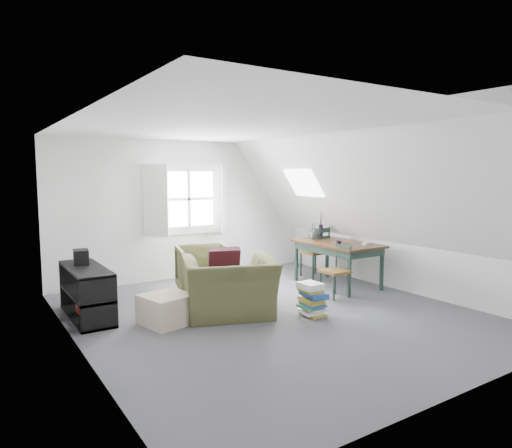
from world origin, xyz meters
TOP-DOWN VIEW (x-y plane):
  - floor at (0.00, 0.00)m, footprint 5.50×5.50m
  - ceiling at (0.00, 0.00)m, footprint 5.50×5.50m
  - wall_back at (0.00, 2.75)m, footprint 5.00×0.00m
  - wall_front at (0.00, -2.75)m, footprint 5.00×0.00m
  - wall_left at (-2.50, 0.00)m, footprint 0.00×5.50m
  - wall_right at (2.50, 0.00)m, footprint 0.00×5.50m
  - slope_left at (-1.55, 0.00)m, footprint 3.19×5.50m
  - slope_right at (1.55, 0.00)m, footprint 3.19×5.50m
  - dormer_window at (0.00, 2.68)m, footprint 1.71×0.35m
  - skylight at (1.55, 1.30)m, footprint 0.35×0.75m
  - armchair_near at (-0.53, 0.28)m, footprint 1.49×1.40m
  - armchair_far at (-0.30, 1.50)m, footprint 1.02×1.04m
  - throw_pillow at (-0.53, 0.43)m, footprint 0.48×0.37m
  - ottoman at (-1.37, 0.41)m, footprint 0.68×0.68m
  - dining_table at (1.86, 0.75)m, footprint 0.89×1.49m
  - demijohn at (1.71, 1.20)m, footprint 0.21×0.21m
  - vase_twigs at (1.96, 1.30)m, footprint 0.08×0.09m
  - cup at (1.61, 0.45)m, footprint 0.10×0.10m
  - paper_box at (2.06, 0.30)m, footprint 0.14×0.11m
  - dining_chair_far at (1.96, 1.43)m, footprint 0.44×0.44m
  - dining_chair_near at (1.33, 0.20)m, footprint 0.38×0.38m
  - media_shelf at (-2.17, 1.19)m, footprint 0.44×1.33m
  - electronics_box at (-2.17, 1.49)m, footprint 0.23×0.29m
  - magazine_stack at (0.40, -0.33)m, footprint 0.33×0.40m

SIDE VIEW (x-z plane):
  - floor at x=0.00m, z-range 0.00..0.00m
  - armchair_near at x=-0.53m, z-range -0.39..0.39m
  - armchair_far at x=-0.30m, z-range -0.39..0.39m
  - ottoman at x=-1.37m, z-range 0.00..0.38m
  - magazine_stack at x=0.40m, z-range 0.00..0.45m
  - media_shelf at x=-2.17m, z-range -0.03..0.65m
  - dining_chair_near at x=1.33m, z-range 0.02..0.82m
  - dining_chair_far at x=1.96m, z-range 0.02..0.95m
  - dining_table at x=1.86m, z-range 0.27..1.02m
  - throw_pillow at x=-0.53m, z-range 0.48..0.92m
  - cup at x=1.61m, z-range 0.70..0.79m
  - paper_box at x=2.06m, z-range 0.74..0.78m
  - electronics_box at x=-2.17m, z-range 0.67..0.88m
  - demijohn at x=1.71m, z-range 0.72..1.01m
  - vase_twigs at x=1.96m, z-range 0.57..1.19m
  - wall_back at x=0.00m, z-range -1.25..3.75m
  - wall_front at x=0.00m, z-range -1.25..3.75m
  - wall_left at x=-2.50m, z-range -1.50..4.00m
  - wall_right at x=2.50m, z-range -1.50..4.00m
  - dormer_window at x=0.00m, z-range 0.80..2.10m
  - skylight at x=1.55m, z-range 1.51..1.98m
  - slope_left at x=-1.55m, z-range -0.47..4.02m
  - slope_right at x=1.55m, z-range -0.47..4.02m
  - ceiling at x=0.00m, z-range 2.50..2.50m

